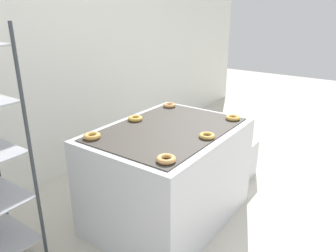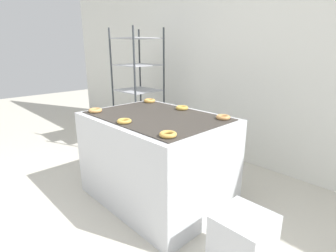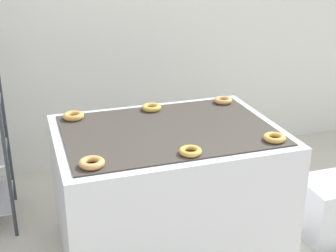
% 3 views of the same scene
% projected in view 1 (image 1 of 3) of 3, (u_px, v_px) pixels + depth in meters
% --- Properties ---
extents(ground_plane, '(14.00, 14.00, 0.00)m').
position_uv_depth(ground_plane, '(245.00, 249.00, 2.51)').
color(ground_plane, beige).
extents(wall_back, '(8.00, 0.05, 2.80)m').
position_uv_depth(wall_back, '(50.00, 45.00, 3.18)').
color(wall_back, silver).
rests_on(wall_back, ground_plane).
extents(fryer_machine, '(1.29, 0.95, 0.84)m').
position_uv_depth(fryer_machine, '(168.00, 175.00, 2.76)').
color(fryer_machine, silver).
rests_on(fryer_machine, ground_plane).
extents(glaze_bin, '(0.34, 0.35, 0.40)m').
position_uv_depth(glaze_bin, '(236.00, 159.00, 3.54)').
color(glaze_bin, silver).
rests_on(glaze_bin, ground_plane).
extents(donut_near_left, '(0.13, 0.13, 0.03)m').
position_uv_depth(donut_near_left, '(166.00, 159.00, 2.05)').
color(donut_near_left, tan).
rests_on(donut_near_left, fryer_machine).
extents(donut_near_center, '(0.12, 0.12, 0.03)m').
position_uv_depth(donut_near_center, '(207.00, 136.00, 2.43)').
color(donut_near_center, gold).
rests_on(donut_near_center, fryer_machine).
extents(donut_near_right, '(0.12, 0.12, 0.03)m').
position_uv_depth(donut_near_right, '(233.00, 118.00, 2.82)').
color(donut_near_right, gold).
rests_on(donut_near_right, fryer_machine).
extents(donut_far_left, '(0.13, 0.13, 0.04)m').
position_uv_depth(donut_far_left, '(92.00, 136.00, 2.41)').
color(donut_far_left, gold).
rests_on(donut_far_left, fryer_machine).
extents(donut_far_center, '(0.13, 0.13, 0.03)m').
position_uv_depth(donut_far_center, '(135.00, 118.00, 2.79)').
color(donut_far_center, gold).
rests_on(donut_far_center, fryer_machine).
extents(donut_far_right, '(0.12, 0.12, 0.03)m').
position_uv_depth(donut_far_right, '(169.00, 105.00, 3.17)').
color(donut_far_right, tan).
rests_on(donut_far_right, fryer_machine).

